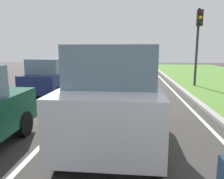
{
  "coord_description": "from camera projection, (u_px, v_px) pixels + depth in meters",
  "views": [
    {
      "loc": [
        1.39,
        3.86,
        2.19
      ],
      "look_at": [
        0.87,
        9.39,
        1.2
      ],
      "focal_mm": 35.67,
      "sensor_mm": 36.0,
      "label": 1
    }
  ],
  "objects": [
    {
      "name": "ground_plane",
      "position": [
        103.0,
        97.0,
        10.45
      ],
      "size": [
        60.0,
        60.0,
        0.0
      ],
      "primitive_type": "plane",
      "color": "#383533"
    },
    {
      "name": "lane_line_center",
      "position": [
        88.0,
        97.0,
        10.51
      ],
      "size": [
        0.12,
        32.0,
        0.01
      ],
      "primitive_type": "cube",
      "color": "silver",
      "rests_on": "ground"
    },
    {
      "name": "lane_line_right_edge",
      "position": [
        181.0,
        99.0,
        10.12
      ],
      "size": [
        0.12,
        32.0,
        0.01
      ],
      "primitive_type": "cube",
      "color": "silver",
      "rests_on": "ground"
    },
    {
      "name": "curb_right",
      "position": [
        192.0,
        98.0,
        10.06
      ],
      "size": [
        0.24,
        48.0,
        0.12
      ],
      "primitive_type": "cube",
      "color": "#9E9B93",
      "rests_on": "ground"
    },
    {
      "name": "car_suv_ahead",
      "position": [
        115.0,
        93.0,
        5.33
      ],
      "size": [
        1.99,
        4.51,
        2.28
      ],
      "rotation": [
        0.0,
        0.0,
        -0.01
      ],
      "color": "silver",
      "rests_on": "ground"
    },
    {
      "name": "car_hatchback_far",
      "position": [
        51.0,
        77.0,
        10.97
      ],
      "size": [
        1.85,
        3.76,
        1.78
      ],
      "rotation": [
        0.0,
        0.0,
        -0.04
      ],
      "color": "navy",
      "rests_on": "ground"
    },
    {
      "name": "traffic_light_near_right",
      "position": [
        198.0,
        33.0,
        12.92
      ],
      "size": [
        0.32,
        0.5,
        4.57
      ],
      "color": "#2D2D2D",
      "rests_on": "ground"
    }
  ]
}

